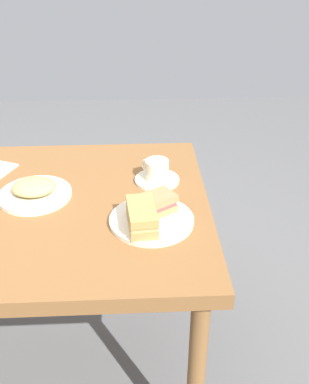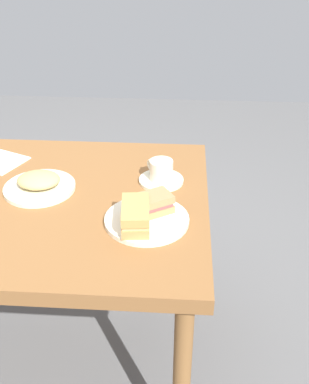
% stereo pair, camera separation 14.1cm
% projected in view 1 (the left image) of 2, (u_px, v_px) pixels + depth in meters
% --- Properties ---
extents(ground_plane, '(6.00, 6.00, 0.00)m').
position_uv_depth(ground_plane, '(32.00, 366.00, 1.79)').
color(ground_plane, '#5F5E5F').
extents(dining_table, '(1.29, 0.84, 0.74)m').
position_uv_depth(dining_table, '(2.00, 224.00, 1.44)').
color(dining_table, brown).
rests_on(dining_table, ground_plane).
extents(sandwich_plate, '(0.24, 0.24, 0.01)m').
position_uv_depth(sandwich_plate, '(152.00, 220.00, 1.32)').
color(sandwich_plate, beige).
rests_on(sandwich_plate, dining_table).
extents(sandwich_front, '(0.15, 0.13, 0.06)m').
position_uv_depth(sandwich_front, '(153.00, 205.00, 1.33)').
color(sandwich_front, '#B67F4E').
rests_on(sandwich_front, sandwich_plate).
extents(sandwich_back, '(0.09, 0.15, 0.06)m').
position_uv_depth(sandwich_back, '(142.00, 216.00, 1.27)').
color(sandwich_back, tan).
rests_on(sandwich_back, sandwich_plate).
extents(coffee_saucer, '(0.15, 0.15, 0.01)m').
position_uv_depth(coffee_saucer, '(157.00, 180.00, 1.53)').
color(coffee_saucer, beige).
rests_on(coffee_saucer, dining_table).
extents(coffee_cup, '(0.09, 0.09, 0.07)m').
position_uv_depth(coffee_cup, '(157.00, 169.00, 1.51)').
color(coffee_cup, beige).
rests_on(coffee_cup, coffee_saucer).
extents(spoon, '(0.02, 0.10, 0.01)m').
position_uv_depth(spoon, '(160.00, 189.00, 1.46)').
color(spoon, silver).
rests_on(spoon, coffee_saucer).
extents(side_plate, '(0.23, 0.23, 0.01)m').
position_uv_depth(side_plate, '(35.00, 195.00, 1.44)').
color(side_plate, beige).
rests_on(side_plate, dining_table).
extents(side_food_pile, '(0.14, 0.11, 0.04)m').
position_uv_depth(side_food_pile, '(34.00, 187.00, 1.43)').
color(side_food_pile, tan).
rests_on(side_food_pile, side_plate).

